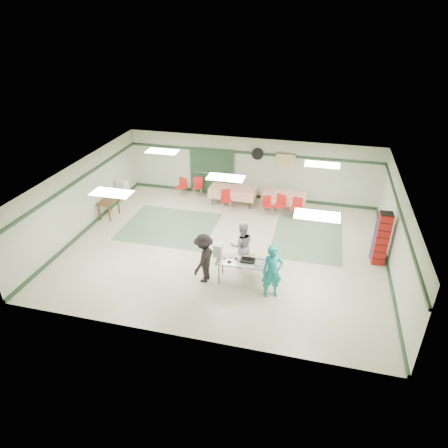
% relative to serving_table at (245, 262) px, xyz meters
% --- Properties ---
extents(floor, '(11.00, 11.00, 0.00)m').
position_rel_serving_table_xyz_m(floor, '(-1.05, 1.77, -0.71)').
color(floor, beige).
rests_on(floor, ground).
extents(ceiling, '(11.00, 11.00, 0.00)m').
position_rel_serving_table_xyz_m(ceiling, '(-1.05, 1.77, 1.99)').
color(ceiling, silver).
rests_on(ceiling, wall_back).
extents(wall_back, '(11.00, 0.00, 11.00)m').
position_rel_serving_table_xyz_m(wall_back, '(-1.05, 6.27, 0.64)').
color(wall_back, '#B7C4A7').
rests_on(wall_back, floor).
extents(wall_front, '(11.00, 0.00, 11.00)m').
position_rel_serving_table_xyz_m(wall_front, '(-1.05, -2.73, 0.64)').
color(wall_front, '#B7C4A7').
rests_on(wall_front, floor).
extents(wall_left, '(0.00, 9.00, 9.00)m').
position_rel_serving_table_xyz_m(wall_left, '(-6.55, 1.77, 0.64)').
color(wall_left, '#B7C4A7').
rests_on(wall_left, floor).
extents(wall_right, '(0.00, 9.00, 9.00)m').
position_rel_serving_table_xyz_m(wall_right, '(4.45, 1.77, 0.64)').
color(wall_right, '#B7C4A7').
rests_on(wall_right, floor).
extents(trim_back, '(11.00, 0.06, 0.10)m').
position_rel_serving_table_xyz_m(trim_back, '(-1.05, 6.24, 1.34)').
color(trim_back, '#203A25').
rests_on(trim_back, wall_back).
extents(baseboard_back, '(11.00, 0.06, 0.12)m').
position_rel_serving_table_xyz_m(baseboard_back, '(-1.05, 6.24, -0.65)').
color(baseboard_back, '#203A25').
rests_on(baseboard_back, floor).
extents(trim_left, '(0.06, 9.00, 0.10)m').
position_rel_serving_table_xyz_m(trim_left, '(-6.52, 1.77, 1.34)').
color(trim_left, '#203A25').
rests_on(trim_left, wall_back).
extents(baseboard_left, '(0.06, 9.00, 0.12)m').
position_rel_serving_table_xyz_m(baseboard_left, '(-6.52, 1.77, -0.65)').
color(baseboard_left, '#203A25').
rests_on(baseboard_left, floor).
extents(trim_right, '(0.06, 9.00, 0.10)m').
position_rel_serving_table_xyz_m(trim_right, '(4.42, 1.77, 1.34)').
color(trim_right, '#203A25').
rests_on(trim_right, wall_back).
extents(baseboard_right, '(0.06, 9.00, 0.12)m').
position_rel_serving_table_xyz_m(baseboard_right, '(4.42, 1.77, -0.65)').
color(baseboard_right, '#203A25').
rests_on(baseboard_right, floor).
extents(green_patch_a, '(3.50, 3.00, 0.01)m').
position_rel_serving_table_xyz_m(green_patch_a, '(-3.55, 2.77, -0.71)').
color(green_patch_a, slate).
rests_on(green_patch_a, floor).
extents(green_patch_b, '(2.50, 3.50, 0.01)m').
position_rel_serving_table_xyz_m(green_patch_b, '(1.75, 3.27, -0.71)').
color(green_patch_b, slate).
rests_on(green_patch_b, floor).
extents(double_door_left, '(0.90, 0.06, 2.10)m').
position_rel_serving_table_xyz_m(double_door_left, '(-3.25, 6.21, 0.34)').
color(double_door_left, gray).
rests_on(double_door_left, floor).
extents(double_door_right, '(0.90, 0.06, 2.10)m').
position_rel_serving_table_xyz_m(double_door_right, '(-2.30, 6.21, 0.34)').
color(double_door_right, gray).
rests_on(double_door_right, floor).
extents(door_frame, '(2.00, 0.03, 2.15)m').
position_rel_serving_table_xyz_m(door_frame, '(-2.78, 6.19, 0.34)').
color(door_frame, '#203A25').
rests_on(door_frame, floor).
extents(wall_fan, '(0.50, 0.10, 0.50)m').
position_rel_serving_table_xyz_m(wall_fan, '(-0.75, 6.21, 1.34)').
color(wall_fan, black).
rests_on(wall_fan, wall_back).
extents(scroll_banner, '(0.80, 0.02, 0.60)m').
position_rel_serving_table_xyz_m(scroll_banner, '(0.45, 6.21, 1.14)').
color(scroll_banner, '#D6BC85').
rests_on(scroll_banner, wall_back).
extents(serving_table, '(1.76, 0.77, 0.76)m').
position_rel_serving_table_xyz_m(serving_table, '(0.00, 0.00, 0.00)').
color(serving_table, '#A8A8A3').
rests_on(serving_table, floor).
extents(sheet_tray_right, '(0.58, 0.45, 0.02)m').
position_rel_serving_table_xyz_m(sheet_tray_right, '(0.60, -0.00, 0.06)').
color(sheet_tray_right, silver).
rests_on(sheet_tray_right, serving_table).
extents(sheet_tray_mid, '(0.59, 0.46, 0.02)m').
position_rel_serving_table_xyz_m(sheet_tray_mid, '(-0.04, 0.15, 0.06)').
color(sheet_tray_mid, silver).
rests_on(sheet_tray_mid, serving_table).
extents(sheet_tray_left, '(0.64, 0.50, 0.02)m').
position_rel_serving_table_xyz_m(sheet_tray_left, '(-0.54, -0.18, 0.06)').
color(sheet_tray_left, silver).
rests_on(sheet_tray_left, serving_table).
extents(baking_pan, '(0.45, 0.29, 0.08)m').
position_rel_serving_table_xyz_m(baking_pan, '(0.10, -0.00, 0.09)').
color(baking_pan, black).
rests_on(baking_pan, serving_table).
extents(foam_box_stack, '(0.27, 0.25, 0.42)m').
position_rel_serving_table_xyz_m(foam_box_stack, '(-0.87, 0.07, 0.26)').
color(foam_box_stack, white).
rests_on(foam_box_stack, serving_table).
extents(volunteer_teal, '(0.71, 0.59, 1.67)m').
position_rel_serving_table_xyz_m(volunteer_teal, '(0.90, -0.46, 0.12)').
color(volunteer_teal, '#137C85').
rests_on(volunteer_teal, floor).
extents(volunteer_grey, '(0.94, 0.84, 1.59)m').
position_rel_serving_table_xyz_m(volunteer_grey, '(-0.26, 0.81, 0.08)').
color(volunteer_grey, gray).
rests_on(volunteer_grey, floor).
extents(volunteer_dark, '(0.77, 1.14, 1.63)m').
position_rel_serving_table_xyz_m(volunteer_dark, '(-1.23, -0.23, 0.10)').
color(volunteer_dark, black).
rests_on(volunteer_dark, floor).
extents(dining_table_a, '(1.78, 0.79, 0.77)m').
position_rel_serving_table_xyz_m(dining_table_a, '(0.59, 5.34, -0.14)').
color(dining_table_a, red).
rests_on(dining_table_a, floor).
extents(dining_table_b, '(1.98, 0.91, 0.77)m').
position_rel_serving_table_xyz_m(dining_table_b, '(-1.61, 5.34, -0.14)').
color(dining_table_b, red).
rests_on(dining_table_b, floor).
extents(chair_a, '(0.55, 0.55, 0.90)m').
position_rel_serving_table_xyz_m(chair_a, '(0.50, 4.77, -0.16)').
color(chair_a, red).
rests_on(chair_a, floor).
extents(chair_b, '(0.47, 0.47, 0.79)m').
position_rel_serving_table_xyz_m(chair_b, '(-0.04, 4.76, -0.23)').
color(chair_b, red).
rests_on(chair_b, floor).
extents(chair_c, '(0.49, 0.49, 0.86)m').
position_rel_serving_table_xyz_m(chair_c, '(1.16, 4.77, -0.19)').
color(chair_c, red).
rests_on(chair_c, floor).
extents(chair_d, '(0.52, 0.52, 0.88)m').
position_rel_serving_table_xyz_m(chair_d, '(-1.76, 4.77, -0.17)').
color(chair_d, red).
rests_on(chair_d, floor).
extents(chair_loose_a, '(0.47, 0.47, 0.87)m').
position_rel_serving_table_xyz_m(chair_loose_a, '(-3.33, 5.82, -0.18)').
color(chair_loose_a, red).
rests_on(chair_loose_a, floor).
extents(chair_loose_b, '(0.51, 0.51, 0.86)m').
position_rel_serving_table_xyz_m(chair_loose_b, '(-4.02, 5.61, -0.19)').
color(chair_loose_b, red).
rests_on(chair_loose_b, floor).
extents(crate_stack_blue_a, '(0.46, 0.46, 1.30)m').
position_rel_serving_table_xyz_m(crate_stack_blue_a, '(4.10, 2.20, -0.06)').
color(crate_stack_blue_a, '#1A259C').
rests_on(crate_stack_blue_a, floor).
extents(crate_stack_red, '(0.42, 0.42, 1.85)m').
position_rel_serving_table_xyz_m(crate_stack_red, '(4.10, 2.12, 0.21)').
color(crate_stack_red, maroon).
rests_on(crate_stack_red, floor).
extents(crate_stack_blue_b, '(0.47, 0.47, 1.55)m').
position_rel_serving_table_xyz_m(crate_stack_blue_b, '(4.10, 2.26, 0.06)').
color(crate_stack_blue_b, '#1A259C').
rests_on(crate_stack_blue_b, floor).
extents(printer_table, '(0.60, 0.89, 0.74)m').
position_rel_serving_table_xyz_m(printer_table, '(-6.20, 2.95, -0.08)').
color(printer_table, brown).
rests_on(printer_table, floor).
extents(office_printer, '(0.49, 0.45, 0.34)m').
position_rel_serving_table_xyz_m(office_printer, '(-6.20, 4.22, 0.20)').
color(office_printer, beige).
rests_on(office_printer, printer_table).
extents(broom, '(0.04, 0.21, 1.28)m').
position_rel_serving_table_xyz_m(broom, '(-6.28, 3.18, -0.05)').
color(broom, brown).
rests_on(broom, floor).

